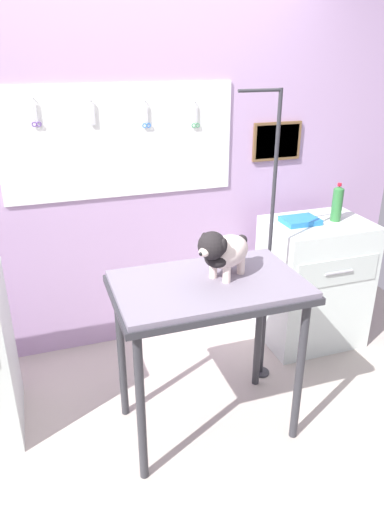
% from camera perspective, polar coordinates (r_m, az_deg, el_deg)
% --- Properties ---
extents(ground, '(4.40, 4.00, 0.04)m').
position_cam_1_polar(ground, '(2.73, 1.03, -23.50)').
color(ground, '#B4A89E').
extents(rear_wall_panel, '(4.00, 0.09, 2.30)m').
position_cam_1_polar(rear_wall_panel, '(3.19, -6.63, 8.61)').
color(rear_wall_panel, '#B594BF').
rests_on(rear_wall_panel, ground).
extents(grooming_table, '(0.97, 0.60, 0.92)m').
position_cam_1_polar(grooming_table, '(2.41, 2.01, -5.26)').
color(grooming_table, '#2D2D33').
rests_on(grooming_table, ground).
extents(grooming_arm, '(0.30, 0.11, 1.80)m').
position_cam_1_polar(grooming_arm, '(2.85, 9.12, -0.17)').
color(grooming_arm, '#2D2D33').
rests_on(grooming_arm, ground).
extents(dog, '(0.36, 0.30, 0.28)m').
position_cam_1_polar(dog, '(2.34, 3.75, 0.57)').
color(dog, silver).
rests_on(dog, grooming_table).
extents(cabinet_right, '(0.68, 0.54, 0.91)m').
position_cam_1_polar(cabinet_right, '(3.48, 14.37, -3.08)').
color(cabinet_right, silver).
rests_on(cabinet_right, ground).
extents(soda_bottle, '(0.07, 0.07, 0.26)m').
position_cam_1_polar(soda_bottle, '(3.33, 17.10, 6.07)').
color(soda_bottle, '#2F6F36').
rests_on(soda_bottle, cabinet_right).
extents(supply_tray, '(0.24, 0.18, 0.04)m').
position_cam_1_polar(supply_tray, '(3.25, 12.90, 4.18)').
color(supply_tray, blue).
rests_on(supply_tray, cabinet_right).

